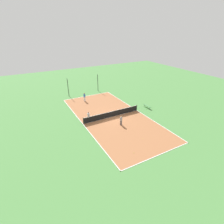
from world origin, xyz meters
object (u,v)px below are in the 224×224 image
object	(u,v)px
fence_post_back_left	(68,87)
fence_post_back_right	(98,83)
player_baseline_gray	(121,120)
player_near_white	(89,115)
tennis_net	(112,114)
player_near_blue	(84,96)
tennis_ball_near_net	(134,153)
tennis_ball_midcourt	(117,101)
bench	(147,106)
tennis_ball_far_baseline	(143,139)

from	to	relation	value
fence_post_back_left	fence_post_back_right	xyz separation A→B (m)	(6.99, 0.00, 0.00)
fence_post_back_left	fence_post_back_right	distance (m)	6.99
player_baseline_gray	player_near_white	world-z (taller)	player_baseline_gray
player_baseline_gray	player_near_white	size ratio (longest dim) A/B	1.08
tennis_net	fence_post_back_right	distance (m)	13.65
player_near_blue	tennis_ball_near_net	xyz separation A→B (m)	(-0.73, -18.20, -0.97)
tennis_ball_near_net	player_baseline_gray	bearing A→B (deg)	71.56
tennis_ball_midcourt	tennis_net	bearing A→B (deg)	-126.88
player_near_blue	tennis_ball_near_net	distance (m)	18.24
player_near_blue	tennis_ball_midcourt	size ratio (longest dim) A/B	25.71
player_near_white	fence_post_back_left	distance (m)	12.23
player_near_white	fence_post_back_left	size ratio (longest dim) A/B	0.35
player_near_white	tennis_ball_near_net	distance (m)	10.60
bench	tennis_ball_far_baseline	distance (m)	10.38
tennis_ball_midcourt	player_near_blue	bearing A→B (deg)	151.37
player_near_blue	fence_post_back_right	xyz separation A→B (m)	(5.02, 4.43, 0.93)
player_near_blue	player_baseline_gray	bearing A→B (deg)	144.43
tennis_net	tennis_ball_midcourt	world-z (taller)	tennis_net
player_near_blue	tennis_ball_far_baseline	bearing A→B (deg)	144.65
player_baseline_gray	bench	bearing A→B (deg)	70.80
fence_post_back_left	player_near_blue	bearing A→B (deg)	-66.10
tennis_net	fence_post_back_left	world-z (taller)	fence_post_back_left
player_baseline_gray	fence_post_back_left	xyz separation A→B (m)	(-3.39, 16.16, 1.09)
bench	player_near_blue	size ratio (longest dim) A/B	1.05
player_baseline_gray	tennis_ball_near_net	xyz separation A→B (m)	(-2.16, -6.47, -0.81)
player_near_blue	fence_post_back_right	distance (m)	6.76
fence_post_back_left	tennis_net	bearing A→B (deg)	-75.09
tennis_net	tennis_ball_far_baseline	xyz separation A→B (m)	(0.52, -7.68, -0.51)
player_near_white	fence_post_back_left	xyz separation A→B (m)	(0.31, 12.17, 1.16)
bench	fence_post_back_left	distance (m)	17.19
fence_post_back_right	tennis_ball_far_baseline	bearing A→B (deg)	-98.13
player_near_blue	tennis_ball_midcourt	world-z (taller)	player_near_blue
player_baseline_gray	tennis_ball_far_baseline	xyz separation A→B (m)	(0.63, -4.63, -0.81)
tennis_ball_near_net	tennis_net	bearing A→B (deg)	76.62
player_baseline_gray	tennis_ball_far_baseline	world-z (taller)	player_baseline_gray
player_near_white	player_near_blue	xyz separation A→B (m)	(2.27, 7.74, 0.24)
tennis_net	bench	xyz separation A→B (m)	(7.50, -0.01, -0.18)
fence_post_back_right	bench	bearing A→B (deg)	-73.02
bench	tennis_ball_midcourt	distance (m)	6.50
tennis_net	bench	world-z (taller)	tennis_net
player_near_blue	fence_post_back_left	distance (m)	4.94
player_baseline_gray	tennis_ball_near_net	distance (m)	6.87
tennis_ball_midcourt	tennis_ball_near_net	xyz separation A→B (m)	(-6.44, -15.08, 0.00)
player_near_white	tennis_ball_midcourt	distance (m)	9.25
tennis_net	tennis_ball_near_net	bearing A→B (deg)	-103.38
player_near_blue	tennis_ball_midcourt	distance (m)	6.58
player_near_white	fence_post_back_right	xyz separation A→B (m)	(7.30, 12.17, 1.16)
tennis_ball_far_baseline	tennis_ball_near_net	size ratio (longest dim) A/B	1.00
tennis_ball_near_net	fence_post_back_left	distance (m)	22.74
tennis_net	fence_post_back_right	size ratio (longest dim) A/B	2.62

